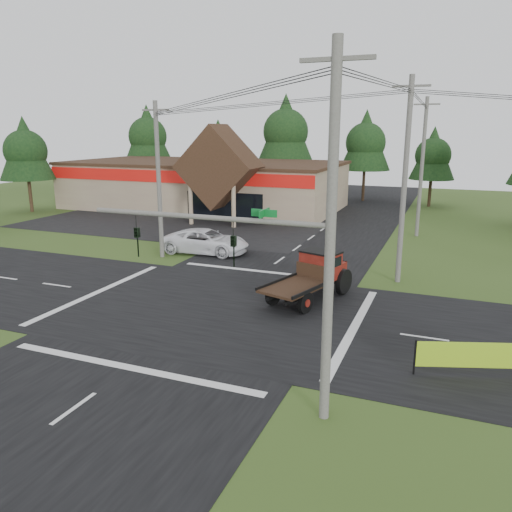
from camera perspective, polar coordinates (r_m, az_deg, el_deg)
The scene contains 19 objects.
ground at distance 25.09m, azimuth -4.82°, elevation -5.94°, with size 120.00×120.00×0.00m, color #374F1C.
road_ns at distance 25.09m, azimuth -4.82°, elevation -5.92°, with size 12.00×120.00×0.02m, color black.
road_ew at distance 25.09m, azimuth -4.82°, elevation -5.91°, with size 120.00×12.00×0.02m, color black.
parking_apron at distance 47.79m, azimuth -9.76°, elevation 3.61°, with size 28.00×14.00×0.02m, color black.
cvs_building at distance 57.35m, azimuth -5.82°, elevation 8.27°, with size 30.40×18.20×9.19m.
traffic_signal_mast at distance 14.96m, azimuth 2.05°, elevation -2.06°, with size 8.12×0.24×7.00m.
utility_pole_nr at distance 14.21m, azimuth 8.49°, elevation 1.96°, with size 2.00×0.30×11.00m.
utility_pole_nw at distance 34.65m, azimuth -11.06°, elevation 8.58°, with size 2.00×0.30×10.50m.
utility_pole_ne at distance 29.28m, azimuth 16.63°, elevation 8.27°, with size 2.00×0.30×11.50m.
utility_pole_n at distance 43.21m, azimuth 18.43°, elevation 9.66°, with size 2.00×0.30×11.20m.
tree_row_a at distance 73.33m, azimuth -12.29°, elevation 13.42°, with size 6.72×6.72×12.12m.
tree_row_b at distance 70.11m, azimuth -4.32°, elevation 12.58°, with size 5.60×5.60×10.10m.
tree_row_c at distance 65.38m, azimuth 3.41°, elevation 14.25°, with size 7.28×7.28×13.13m.
tree_row_d at distance 63.94m, azimuth 12.44°, elevation 12.75°, with size 6.16×6.16×11.11m.
tree_row_e at distance 61.15m, azimuth 19.58°, elevation 10.96°, with size 5.04×5.04×9.09m.
tree_side_w at distance 59.20m, azimuth -24.87°, elevation 11.05°, with size 5.60×5.60×10.10m.
antique_flatbed_truck at distance 25.90m, azimuth 5.99°, elevation -2.46°, with size 2.24×5.87×2.46m, color #53110B, non-canonical shape.
roadside_banner at distance 19.74m, azimuth 23.22°, elevation -10.74°, with size 3.96×0.12×1.35m, color #8DBD19, non-canonical shape.
white_pickup at distance 36.02m, azimuth -5.75°, elevation 1.68°, with size 2.85×6.18×1.72m, color white.
Camera 1 is at (10.63, -21.04, 8.61)m, focal length 35.00 mm.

